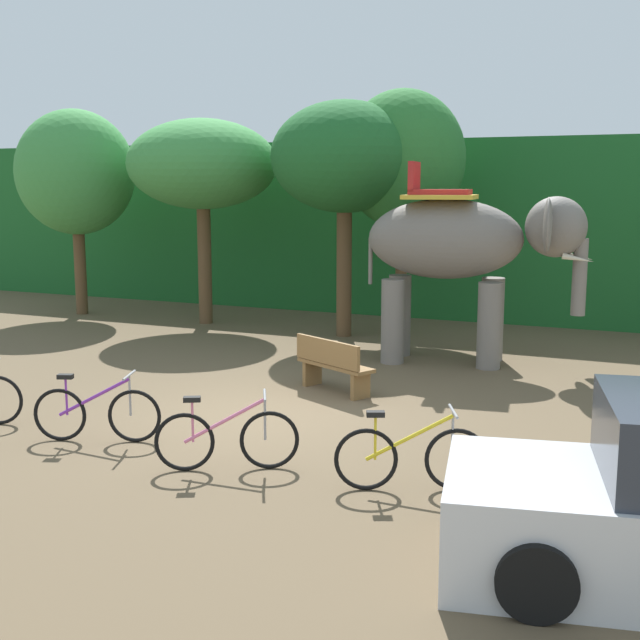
{
  "coord_description": "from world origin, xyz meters",
  "views": [
    {
      "loc": [
        5.4,
        -10.3,
        3.35
      ],
      "look_at": [
        0.47,
        1.0,
        1.3
      ],
      "focal_mm": 45.7,
      "sensor_mm": 36.0,
      "label": 1
    }
  ],
  "objects_px": {
    "tree_center_left": "(345,158)",
    "elephant": "(463,247)",
    "bike_pink": "(227,439)",
    "tree_left": "(202,165)",
    "tree_right": "(403,160)",
    "wooden_bench": "(333,364)",
    "bike_yellow": "(411,457)",
    "bike_purple": "(97,413)",
    "tree_center_right": "(76,173)"
  },
  "relations": [
    {
      "from": "tree_center_right",
      "to": "bike_yellow",
      "type": "xyz_separation_m",
      "value": [
        11.69,
        -8.62,
        -3.27
      ]
    },
    {
      "from": "tree_right",
      "to": "bike_yellow",
      "type": "relative_size",
      "value": 3.42
    },
    {
      "from": "tree_left",
      "to": "tree_center_left",
      "type": "bearing_deg",
      "value": -3.69
    },
    {
      "from": "tree_center_right",
      "to": "tree_center_left",
      "type": "xyz_separation_m",
      "value": [
        7.51,
        -0.2,
        0.27
      ]
    },
    {
      "from": "tree_left",
      "to": "bike_purple",
      "type": "bearing_deg",
      "value": -67.28
    },
    {
      "from": "tree_center_right",
      "to": "tree_right",
      "type": "distance_m",
      "value": 8.63
    },
    {
      "from": "tree_center_left",
      "to": "bike_pink",
      "type": "distance_m",
      "value": 9.57
    },
    {
      "from": "bike_yellow",
      "to": "bike_purple",
      "type": "bearing_deg",
      "value": 179.75
    },
    {
      "from": "tree_left",
      "to": "bike_pink",
      "type": "relative_size",
      "value": 3.21
    },
    {
      "from": "tree_right",
      "to": "bike_pink",
      "type": "bearing_deg",
      "value": -84.57
    },
    {
      "from": "bike_pink",
      "to": "wooden_bench",
      "type": "relative_size",
      "value": 1.0
    },
    {
      "from": "bike_yellow",
      "to": "bike_pink",
      "type": "bearing_deg",
      "value": -173.64
    },
    {
      "from": "tree_center_left",
      "to": "tree_center_right",
      "type": "bearing_deg",
      "value": 178.46
    },
    {
      "from": "tree_center_right",
      "to": "bike_purple",
      "type": "xyz_separation_m",
      "value": [
        7.38,
        -8.6,
        -3.27
      ]
    },
    {
      "from": "bike_pink",
      "to": "tree_center_right",
      "type": "bearing_deg",
      "value": 136.98
    },
    {
      "from": "elephant",
      "to": "tree_center_right",
      "type": "bearing_deg",
      "value": 169.89
    },
    {
      "from": "wooden_bench",
      "to": "elephant",
      "type": "bearing_deg",
      "value": 66.51
    },
    {
      "from": "tree_center_right",
      "to": "tree_left",
      "type": "height_order",
      "value": "tree_center_right"
    },
    {
      "from": "bike_purple",
      "to": "tree_center_right",
      "type": "bearing_deg",
      "value": 130.63
    },
    {
      "from": "tree_right",
      "to": "bike_pink",
      "type": "height_order",
      "value": "tree_right"
    },
    {
      "from": "tree_center_left",
      "to": "tree_right",
      "type": "xyz_separation_m",
      "value": [
        1.1,
        0.72,
        -0.03
      ]
    },
    {
      "from": "tree_left",
      "to": "wooden_bench",
      "type": "distance_m",
      "value": 8.14
    },
    {
      "from": "tree_right",
      "to": "wooden_bench",
      "type": "xyz_separation_m",
      "value": [
        0.62,
        -5.49,
        -3.41
      ]
    },
    {
      "from": "tree_left",
      "to": "elephant",
      "type": "relative_size",
      "value": 1.16
    },
    {
      "from": "tree_left",
      "to": "bike_yellow",
      "type": "xyz_separation_m",
      "value": [
        7.93,
        -8.66,
        -3.43
      ]
    },
    {
      "from": "tree_center_right",
      "to": "bike_yellow",
      "type": "bearing_deg",
      "value": -36.4
    },
    {
      "from": "bike_purple",
      "to": "bike_pink",
      "type": "relative_size",
      "value": 1.06
    },
    {
      "from": "tree_center_left",
      "to": "elephant",
      "type": "xyz_separation_m",
      "value": [
        3.06,
        -1.68,
        -1.72
      ]
    },
    {
      "from": "bike_purple",
      "to": "bike_pink",
      "type": "bearing_deg",
      "value": -7.1
    },
    {
      "from": "elephant",
      "to": "bike_pink",
      "type": "bearing_deg",
      "value": -98.77
    },
    {
      "from": "elephant",
      "to": "bike_yellow",
      "type": "height_order",
      "value": "elephant"
    },
    {
      "from": "bike_pink",
      "to": "tree_center_left",
      "type": "bearing_deg",
      "value": 102.92
    },
    {
      "from": "tree_right",
      "to": "tree_left",
      "type": "bearing_deg",
      "value": -174.4
    },
    {
      "from": "tree_left",
      "to": "tree_center_left",
      "type": "xyz_separation_m",
      "value": [
        3.75,
        -0.24,
        0.11
      ]
    },
    {
      "from": "bike_purple",
      "to": "bike_pink",
      "type": "height_order",
      "value": "same"
    },
    {
      "from": "tree_center_left",
      "to": "bike_yellow",
      "type": "height_order",
      "value": "tree_center_left"
    },
    {
      "from": "tree_left",
      "to": "bike_pink",
      "type": "xyz_separation_m",
      "value": [
        5.74,
        -8.91,
        -3.43
      ]
    },
    {
      "from": "bike_pink",
      "to": "elephant",
      "type": "bearing_deg",
      "value": 81.23
    },
    {
      "from": "wooden_bench",
      "to": "bike_purple",
      "type": "bearing_deg",
      "value": -117.05
    },
    {
      "from": "tree_right",
      "to": "wooden_bench",
      "type": "bearing_deg",
      "value": -83.51
    },
    {
      "from": "tree_right",
      "to": "wooden_bench",
      "type": "distance_m",
      "value": 6.5
    },
    {
      "from": "tree_center_right",
      "to": "elephant",
      "type": "relative_size",
      "value": 1.24
    },
    {
      "from": "tree_center_right",
      "to": "tree_center_left",
      "type": "distance_m",
      "value": 7.52
    },
    {
      "from": "bike_yellow",
      "to": "wooden_bench",
      "type": "height_order",
      "value": "bike_yellow"
    },
    {
      "from": "tree_right",
      "to": "bike_purple",
      "type": "relative_size",
      "value": 3.34
    },
    {
      "from": "elephant",
      "to": "wooden_bench",
      "type": "relative_size",
      "value": 2.77
    },
    {
      "from": "tree_center_right",
      "to": "elephant",
      "type": "bearing_deg",
      "value": -10.11
    },
    {
      "from": "elephant",
      "to": "bike_pink",
      "type": "distance_m",
      "value": 7.29
    },
    {
      "from": "bike_yellow",
      "to": "tree_left",
      "type": "bearing_deg",
      "value": 132.47
    },
    {
      "from": "tree_center_left",
      "to": "bike_purple",
      "type": "bearing_deg",
      "value": -90.89
    }
  ]
}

